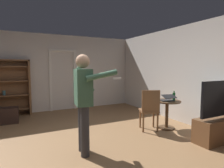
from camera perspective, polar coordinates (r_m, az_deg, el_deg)
ground_plane at (r=3.72m, az=-11.59°, el=-19.16°), size 7.46×7.46×0.00m
wall_back at (r=6.78m, az=-19.59°, el=3.19°), size 6.49×0.12×2.63m
wall_right at (r=5.22m, az=24.16°, el=2.46°), size 0.12×7.02×2.63m
doorway_frame at (r=6.80m, az=-14.77°, el=2.55°), size 0.93×0.08×2.13m
bookshelf at (r=6.52m, az=-28.06°, el=-0.45°), size 1.01×0.32×1.75m
tv_flatscreen at (r=4.53m, az=30.10°, el=-10.44°), size 1.23×0.40×1.25m
side_table at (r=4.85m, az=16.41°, el=-7.49°), size 0.66×0.66×0.70m
laptop at (r=4.74m, az=16.52°, el=-4.36°), size 0.37×0.38×0.16m
bottle_on_table at (r=4.83m, az=18.38°, el=-3.64°), size 0.06×0.06×0.24m
wooden_chair at (r=4.57m, az=11.41°, el=-7.28°), size 0.55×0.55×0.99m
person_blue_shirt at (r=3.28m, az=-8.57°, el=-3.87°), size 0.71×0.65×1.74m
suitcase_small at (r=5.85m, az=-28.87°, el=-8.38°), size 0.48×0.36×0.43m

